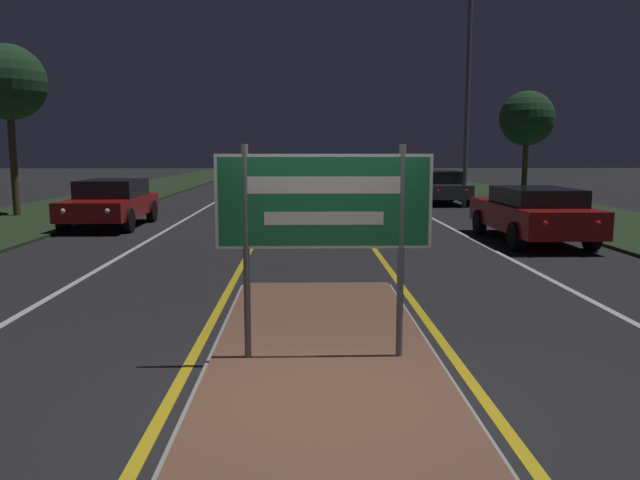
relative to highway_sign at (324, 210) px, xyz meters
name	(u,v)px	position (x,y,z in m)	size (l,w,h in m)	color
ground_plane	(327,401)	(0.00, -0.96, -1.67)	(160.00, 160.00, 0.00)	#232326
median_island	(324,361)	(0.00, 0.00, -1.63)	(2.52, 7.68, 0.10)	#999993
verge_left	(74,207)	(-9.50, 19.04, -1.63)	(5.00, 100.00, 0.08)	#23381E
verge_right	(538,206)	(9.50, 19.04, -1.63)	(5.00, 100.00, 0.08)	#23381E
centre_line_yellow_left	(278,198)	(-1.45, 24.04, -1.67)	(0.12, 70.00, 0.01)	gold
centre_line_yellow_right	(337,198)	(1.45, 24.04, -1.67)	(0.12, 70.00, 0.01)	gold
lane_line_white_left	(222,198)	(-4.20, 24.04, -1.67)	(0.12, 70.00, 0.01)	silver
lane_line_white_right	(393,198)	(4.20, 24.04, -1.67)	(0.12, 70.00, 0.01)	silver
edge_line_white_left	(160,198)	(-7.20, 24.04, -1.67)	(0.10, 70.00, 0.01)	silver
edge_line_white_right	(454,198)	(7.20, 24.04, -1.67)	(0.10, 70.00, 0.01)	silver
highway_sign	(324,210)	(0.00, 0.00, 0.00)	(2.24, 0.07, 2.25)	#56565B
streetlight_right_near	(469,41)	(6.33, 18.75, 4.88)	(0.45, 0.45, 11.22)	#56565B
car_receding_0	(532,212)	(5.55, 9.06, -0.92)	(2.00, 4.82, 1.38)	maroon
car_receding_1	(440,186)	(5.79, 20.76, -0.92)	(1.99, 4.60, 1.43)	#4C514C
car_approaching_0	(111,202)	(-6.04, 12.58, -0.92)	(2.03, 4.46, 1.42)	maroon
roadside_palm_left	(8,83)	(-10.15, 15.37, 2.88)	(2.52, 2.52, 5.77)	#4C3823
roadside_palm_right	(527,119)	(9.70, 21.36, 2.02)	(2.40, 2.40, 4.84)	#4C3823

